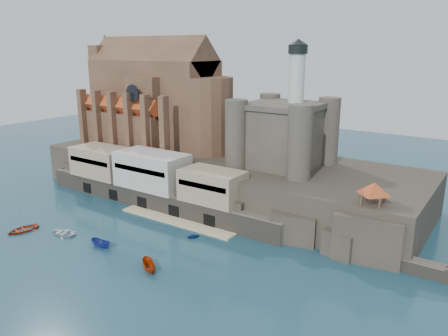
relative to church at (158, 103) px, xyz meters
name	(u,v)px	position (x,y,z in m)	size (l,w,h in m)	color
ground	(107,249)	(24.13, -41.85, -22.13)	(300.00, 300.00, 0.00)	#173C4E
promontory	(223,176)	(23.94, -2.48, -17.20)	(100.00, 36.00, 10.00)	#2B2620
quay	(151,181)	(13.94, -18.78, -16.06)	(70.00, 12.00, 13.05)	#61594E
church	(158,103)	(0.00, 0.00, 0.00)	(47.00, 25.93, 30.51)	#523726
castle_keep	(283,131)	(40.21, -0.78, -3.81)	(21.20, 21.20, 29.30)	#423C33
rock_outcrop	(369,235)	(66.13, -16.01, -18.11)	(14.50, 10.50, 8.70)	#2B2620
pavilion	(374,190)	(66.13, -15.85, -9.40)	(6.40, 6.40, 5.40)	#523726
boat_0	(23,231)	(2.69, -46.12, -22.13)	(4.60, 1.34, 6.45)	#B23E1C
boat_2	(101,247)	(22.26, -41.75, -22.13)	(1.81, 1.86, 4.82)	navy
boat_5	(149,270)	(36.32, -43.21, -22.13)	(1.86, 1.91, 4.94)	#A42D05
boat_6	(63,234)	(10.99, -42.21, -22.13)	(4.30, 1.25, 6.01)	white
boat_7	(193,238)	(34.49, -28.39, -22.13)	(2.28, 1.39, 2.64)	navy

